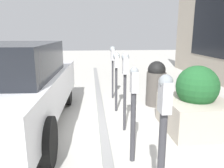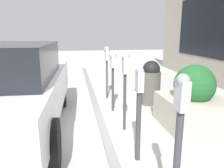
{
  "view_description": "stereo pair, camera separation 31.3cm",
  "coord_description": "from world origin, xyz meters",
  "px_view_note": "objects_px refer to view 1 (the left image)",
  "views": [
    {
      "loc": [
        -4.04,
        0.3,
        1.9
      ],
      "look_at": [
        0.0,
        -0.1,
        0.94
      ],
      "focal_mm": 35.0,
      "sensor_mm": 36.0,
      "label": 1
    },
    {
      "loc": [
        -4.0,
        0.61,
        1.9
      ],
      "look_at": [
        0.0,
        -0.1,
        0.94
      ],
      "focal_mm": 35.0,
      "sensor_mm": 36.0,
      "label": 2
    }
  ],
  "objects_px": {
    "parking_meter_farthest": "(113,58)",
    "trash_bin": "(156,83)",
    "parking_meter_middle": "(125,76)",
    "parked_car_front": "(14,86)",
    "parking_meter_fourth": "(116,68)",
    "planter_box": "(196,105)",
    "parking_meter_second": "(133,105)",
    "parking_meter_nearest": "(163,134)"
  },
  "relations": [
    {
      "from": "parking_meter_fourth",
      "to": "parked_car_front",
      "type": "height_order",
      "value": "parked_car_front"
    },
    {
      "from": "parking_meter_nearest",
      "to": "parked_car_front",
      "type": "height_order",
      "value": "parked_car_front"
    },
    {
      "from": "parking_meter_second",
      "to": "trash_bin",
      "type": "xyz_separation_m",
      "value": [
        2.53,
        -1.11,
        -0.29
      ]
    },
    {
      "from": "parked_car_front",
      "to": "planter_box",
      "type": "bearing_deg",
      "value": -94.13
    },
    {
      "from": "parking_meter_middle",
      "to": "trash_bin",
      "type": "xyz_separation_m",
      "value": [
        1.46,
        -1.06,
        -0.5
      ]
    },
    {
      "from": "parking_meter_farthest",
      "to": "parking_meter_fourth",
      "type": "bearing_deg",
      "value": 178.65
    },
    {
      "from": "parking_meter_farthest",
      "to": "parked_car_front",
      "type": "relative_size",
      "value": 0.34
    },
    {
      "from": "parking_meter_middle",
      "to": "parking_meter_farthest",
      "type": "height_order",
      "value": "same"
    },
    {
      "from": "planter_box",
      "to": "trash_bin",
      "type": "relative_size",
      "value": 1.1
    },
    {
      "from": "parking_meter_middle",
      "to": "planter_box",
      "type": "bearing_deg",
      "value": -94.01
    },
    {
      "from": "parking_meter_middle",
      "to": "trash_bin",
      "type": "distance_m",
      "value": 1.88
    },
    {
      "from": "parking_meter_second",
      "to": "parking_meter_middle",
      "type": "height_order",
      "value": "parking_meter_middle"
    },
    {
      "from": "parking_meter_nearest",
      "to": "parking_meter_fourth",
      "type": "height_order",
      "value": "parking_meter_nearest"
    },
    {
      "from": "trash_bin",
      "to": "parking_meter_fourth",
      "type": "bearing_deg",
      "value": 108.37
    },
    {
      "from": "parking_meter_middle",
      "to": "planter_box",
      "type": "height_order",
      "value": "parking_meter_middle"
    },
    {
      "from": "planter_box",
      "to": "parking_meter_nearest",
      "type": "bearing_deg",
      "value": 146.47
    },
    {
      "from": "parking_meter_nearest",
      "to": "parked_car_front",
      "type": "distance_m",
      "value": 3.28
    },
    {
      "from": "parking_meter_farthest",
      "to": "parked_car_front",
      "type": "height_order",
      "value": "parked_car_front"
    },
    {
      "from": "parking_meter_fourth",
      "to": "parking_meter_middle",
      "type": "bearing_deg",
      "value": -178.02
    },
    {
      "from": "parking_meter_second",
      "to": "parking_meter_farthest",
      "type": "relative_size",
      "value": 0.94
    },
    {
      "from": "parking_meter_second",
      "to": "planter_box",
      "type": "height_order",
      "value": "parking_meter_second"
    },
    {
      "from": "parking_meter_nearest",
      "to": "trash_bin",
      "type": "bearing_deg",
      "value": -16.03
    },
    {
      "from": "parking_meter_fourth",
      "to": "parking_meter_farthest",
      "type": "xyz_separation_m",
      "value": [
        1.11,
        -0.03,
        0.11
      ]
    },
    {
      "from": "parking_meter_second",
      "to": "trash_bin",
      "type": "height_order",
      "value": "parking_meter_second"
    },
    {
      "from": "trash_bin",
      "to": "planter_box",
      "type": "bearing_deg",
      "value": -167.99
    },
    {
      "from": "parking_meter_fourth",
      "to": "trash_bin",
      "type": "height_order",
      "value": "parking_meter_fourth"
    },
    {
      "from": "parking_meter_middle",
      "to": "parked_car_front",
      "type": "bearing_deg",
      "value": 82.38
    },
    {
      "from": "parking_meter_fourth",
      "to": "trash_bin",
      "type": "distance_m",
      "value": 1.26
    },
    {
      "from": "parking_meter_middle",
      "to": "parking_meter_fourth",
      "type": "bearing_deg",
      "value": 1.98
    },
    {
      "from": "parking_meter_fourth",
      "to": "planter_box",
      "type": "bearing_deg",
      "value": -129.83
    },
    {
      "from": "parking_meter_nearest",
      "to": "parking_meter_farthest",
      "type": "relative_size",
      "value": 1.01
    },
    {
      "from": "parking_meter_farthest",
      "to": "trash_bin",
      "type": "height_order",
      "value": "parking_meter_farthest"
    },
    {
      "from": "trash_bin",
      "to": "parking_meter_middle",
      "type": "bearing_deg",
      "value": 144.0
    },
    {
      "from": "trash_bin",
      "to": "parking_meter_second",
      "type": "bearing_deg",
      "value": 156.41
    },
    {
      "from": "parking_meter_second",
      "to": "parking_meter_middle",
      "type": "bearing_deg",
      "value": -2.24
    },
    {
      "from": "parking_meter_middle",
      "to": "trash_bin",
      "type": "relative_size",
      "value": 1.29
    },
    {
      "from": "parking_meter_farthest",
      "to": "parking_meter_middle",
      "type": "bearing_deg",
      "value": -179.7
    },
    {
      "from": "parking_meter_nearest",
      "to": "planter_box",
      "type": "bearing_deg",
      "value": -33.53
    },
    {
      "from": "parking_meter_farthest",
      "to": "planter_box",
      "type": "xyz_separation_m",
      "value": [
        -2.31,
        -1.41,
        -0.67
      ]
    },
    {
      "from": "parking_meter_nearest",
      "to": "planter_box",
      "type": "relative_size",
      "value": 1.19
    },
    {
      "from": "parking_meter_second",
      "to": "parked_car_front",
      "type": "bearing_deg",
      "value": 57.13
    },
    {
      "from": "parking_meter_middle",
      "to": "parking_meter_fourth",
      "type": "relative_size",
      "value": 1.06
    }
  ]
}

